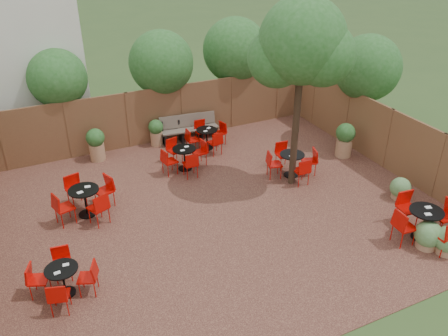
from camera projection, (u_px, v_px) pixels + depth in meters
name	position (u px, v px, depth m)	size (l,w,h in m)	color
ground	(216.00, 211.00, 12.85)	(80.00, 80.00, 0.00)	#354F23
courtyard_paving	(216.00, 211.00, 12.84)	(12.00, 10.00, 0.02)	#361916
fence_back	(156.00, 116.00, 16.32)	(12.00, 0.08, 2.00)	#56311F
fence_right	(388.00, 139.00, 14.64)	(0.08, 10.00, 2.00)	#56311F
overhang_foliage	(127.00, 99.00, 13.00)	(15.68, 10.78, 2.51)	#20541B
courtyard_tree	(302.00, 48.00, 12.18)	(2.57, 2.47, 5.48)	black
park_bench_left	(182.00, 128.00, 16.56)	(1.57, 0.65, 0.95)	brown
park_bench_right	(197.00, 126.00, 16.80)	(1.47, 0.52, 0.90)	brown
bistro_tables	(222.00, 187.00, 13.10)	(10.03, 8.63, 0.94)	black
planters	(165.00, 144.00, 15.22)	(11.54, 4.15, 1.17)	#A17350
low_shrubs	(427.00, 224.00, 11.72)	(1.68, 2.99, 0.72)	#A17350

